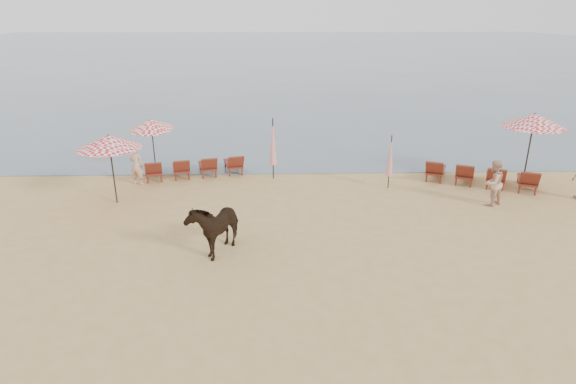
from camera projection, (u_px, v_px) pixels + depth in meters
name	position (u px, v px, depth m)	size (l,w,h in m)	color
ground	(294.00, 320.00, 10.48)	(120.00, 120.00, 0.00)	tan
sea	(276.00, 49.00, 85.29)	(160.00, 140.00, 0.06)	#51606B
lounger_cluster_left	(195.00, 166.00, 19.44)	(4.12, 2.49, 0.61)	maroon
lounger_cluster_right	(480.00, 174.00, 18.43)	(4.33, 3.17, 0.63)	maroon
umbrella_open_left_a	(109.00, 142.00, 16.13)	(2.14, 2.14, 2.44)	black
umbrella_open_left_b	(151.00, 124.00, 19.77)	(1.76, 1.79, 2.25)	black
umbrella_open_right	(534.00, 120.00, 17.91)	(2.27, 2.27, 2.76)	black
umbrella_closed_left	(273.00, 142.00, 18.79)	(0.30, 0.30, 2.45)	black
umbrella_closed_right	(390.00, 156.00, 17.85)	(0.25, 0.25, 2.05)	black
cow	(215.00, 225.00, 13.28)	(0.83, 1.82, 1.53)	black
beachgoer_left	(137.00, 165.00, 18.42)	(0.56, 0.37, 1.53)	tan
beachgoer_right_a	(493.00, 183.00, 16.43)	(0.78, 0.61, 1.61)	tan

